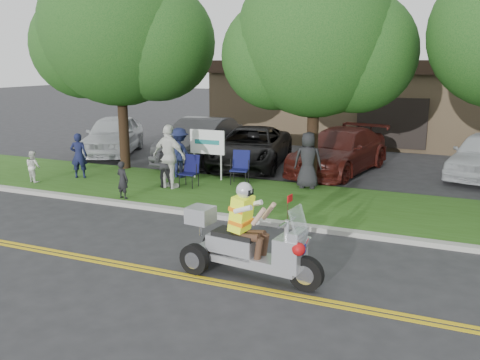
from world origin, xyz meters
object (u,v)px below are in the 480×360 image
at_px(lawn_chair_a, 240,165).
at_px(parked_car_mid, 251,147).
at_px(lawn_chair_b, 190,169).
at_px(spectator_adult_left, 79,156).
at_px(spectator_adult_right, 169,157).
at_px(spectator_adult_mid, 166,163).
at_px(parked_car_far_left, 113,135).
at_px(trike_scooter, 246,245).
at_px(parked_car_right, 339,151).
at_px(parked_car_left, 201,141).

height_order(lawn_chair_a, parked_car_mid, parked_car_mid).
bearing_deg(lawn_chair_b, spectator_adult_left, -174.35).
height_order(spectator_adult_left, spectator_adult_right, spectator_adult_right).
bearing_deg(parked_car_mid, spectator_adult_mid, -112.85).
distance_m(lawn_chair_a, spectator_adult_right, 2.32).
bearing_deg(spectator_adult_mid, lawn_chair_a, -145.90).
relative_size(spectator_adult_right, parked_car_far_left, 0.40).
bearing_deg(spectator_adult_right, spectator_adult_mid, -14.74).
bearing_deg(lawn_chair_a, spectator_adult_left, -175.25).
height_order(lawn_chair_a, spectator_adult_left, spectator_adult_left).
xyz_separation_m(trike_scooter, spectator_adult_mid, (-4.81, 5.10, 0.24)).
bearing_deg(lawn_chair_b, parked_car_mid, 83.57).
bearing_deg(spectator_adult_right, parked_car_far_left, -34.26).
xyz_separation_m(parked_car_far_left, parked_car_mid, (6.50, -0.21, -0.08)).
distance_m(parked_car_far_left, parked_car_mid, 6.50).
distance_m(trike_scooter, parked_car_far_left, 14.09).
xyz_separation_m(trike_scooter, parked_car_far_left, (-10.23, 9.70, 0.20)).
height_order(parked_car_far_left, parked_car_mid, parked_car_far_left).
distance_m(spectator_adult_right, parked_car_right, 6.44).
distance_m(spectator_adult_mid, parked_car_far_left, 7.10).
height_order(spectator_adult_mid, parked_car_far_left, parked_car_far_left).
xyz_separation_m(spectator_adult_left, spectator_adult_mid, (3.37, 0.02, 0.01)).
distance_m(spectator_adult_left, parked_car_right, 9.13).
bearing_deg(spectator_adult_left, parked_car_far_left, -91.25).
bearing_deg(parked_car_mid, parked_car_left, 167.44).
bearing_deg(spectator_adult_left, spectator_adult_right, 153.97).
height_order(lawn_chair_a, parked_car_left, parked_car_left).
relative_size(lawn_chair_b, spectator_adult_left, 0.65).
bearing_deg(spectator_adult_mid, parked_car_left, -77.63).
xyz_separation_m(lawn_chair_a, parked_car_far_left, (-7.35, 3.20, 0.14)).
bearing_deg(parked_car_mid, parked_car_far_left, 169.24).
xyz_separation_m(lawn_chair_b, parked_car_far_left, (-6.07, 4.20, 0.18)).
bearing_deg(spectator_adult_mid, parked_car_far_left, -41.92).
distance_m(spectator_adult_right, parked_car_left, 4.79).
xyz_separation_m(trike_scooter, spectator_adult_left, (-8.18, 5.08, 0.23)).
relative_size(trike_scooter, parked_car_left, 0.53).
height_order(trike_scooter, spectator_adult_left, trike_scooter).
xyz_separation_m(parked_car_left, parked_car_mid, (2.21, -0.14, -0.11)).
height_order(parked_car_left, parked_car_right, parked_car_left).
relative_size(trike_scooter, parked_car_right, 0.52).
relative_size(trike_scooter, lawn_chair_b, 2.82).
relative_size(lawn_chair_b, parked_car_mid, 0.18).
xyz_separation_m(parked_car_far_left, parked_car_right, (9.80, 0.20, -0.05)).
xyz_separation_m(trike_scooter, parked_car_mid, (-3.73, 9.49, 0.12)).
relative_size(spectator_adult_mid, parked_car_mid, 0.28).
distance_m(lawn_chair_b, spectator_adult_right, 0.79).
xyz_separation_m(spectator_adult_mid, parked_car_mid, (1.09, 4.39, -0.12)).
bearing_deg(spectator_adult_left, parked_car_right, -173.35).
relative_size(spectator_adult_right, parked_car_left, 0.38).
bearing_deg(parked_car_right, trike_scooter, -75.96).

